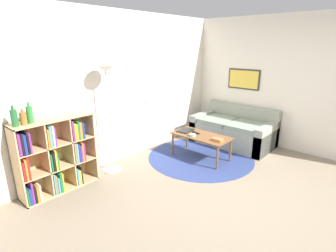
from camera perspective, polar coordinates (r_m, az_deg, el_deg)
ground_plane at (r=3.82m, az=17.66°, el=-15.96°), size 14.00×14.00×0.00m
wall_back at (r=4.81m, az=-9.01°, el=8.13°), size 7.66×0.11×2.60m
wall_right at (r=5.92m, az=17.53°, el=9.37°), size 0.08×5.47×2.60m
rug at (r=5.04m, az=7.09°, el=-6.65°), size 1.97×1.97×0.01m
bookshelf at (r=4.06m, az=-23.51°, el=-5.99°), size 1.09×0.34×1.08m
floor_lamp at (r=4.19m, az=-13.30°, el=8.67°), size 0.33×0.33×1.74m
couch at (r=5.79m, az=14.18°, el=-0.95°), size 0.91×1.63×0.78m
coffee_table at (r=4.87m, az=7.20°, el=-2.46°), size 0.53×1.07×0.45m
laptop at (r=5.05m, az=3.82°, el=-0.95°), size 0.34×0.27×0.02m
bowl at (r=4.76m, az=5.39°, el=-2.00°), size 0.12×0.12×0.05m
book_stack_on_table at (r=4.59m, az=10.74°, el=-2.96°), size 0.13×0.20×0.05m
remote at (r=4.94m, az=6.07°, el=-1.45°), size 0.08×0.18×0.02m
bottle_left at (r=3.70m, az=-30.48°, el=1.55°), size 0.08×0.08×0.27m
bottle_middle at (r=3.74m, az=-28.98°, el=1.52°), size 0.08×0.08×0.21m
bottle_right at (r=3.77m, az=-27.86°, el=2.24°), size 0.08×0.08×0.27m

